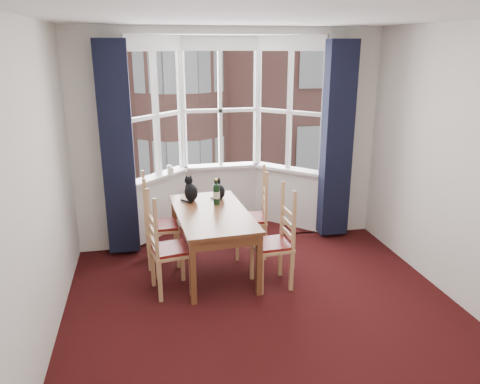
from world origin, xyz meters
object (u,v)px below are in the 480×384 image
object	(u,v)px
dining_table	(212,218)
chair_right_near	(279,245)
wine_bottle	(216,193)
chair_right_far	(258,219)
chair_left_far	(154,227)
chair_left_near	(162,252)
candle_short	(172,171)
candle_tall	(169,170)
cat_right	(219,191)
cat_left	(191,191)

from	to	relation	value
dining_table	chair_right_near	distance (m)	0.85
chair_right_near	wine_bottle	world-z (taller)	wine_bottle
dining_table	chair_right_far	size ratio (longest dim) A/B	1.69
chair_left_far	wine_bottle	world-z (taller)	wine_bottle
chair_left_near	candle_short	bearing A→B (deg)	82.27
chair_left_far	candle_tall	xyz separation A→B (m)	(0.26, 0.93, 0.46)
chair_left_far	cat_right	size ratio (longest dim) A/B	3.44
chair_right_near	cat_right	world-z (taller)	cat_right
cat_left	cat_right	size ratio (longest dim) A/B	1.19
chair_left_far	wine_bottle	bearing A→B (deg)	-5.09
chair_left_far	wine_bottle	xyz separation A→B (m)	(0.76, -0.07, 0.40)
chair_left_near	candle_tall	xyz separation A→B (m)	(0.20, 1.67, 0.46)
candle_short	wine_bottle	bearing A→B (deg)	-65.66
candle_short	chair_left_far	bearing A→B (deg)	-107.06
chair_right_near	cat_right	xyz separation A→B (m)	(-0.51, 0.96, 0.37)
cat_left	cat_right	world-z (taller)	cat_left
chair_right_near	chair_right_far	distance (m)	0.82
chair_left_near	candle_short	size ratio (longest dim) A/B	9.96
dining_table	chair_left_near	bearing A→B (deg)	-145.15
candle_tall	wine_bottle	bearing A→B (deg)	-63.48
chair_right_near	chair_right_far	bearing A→B (deg)	93.29
cat_right	chair_left_far	bearing A→B (deg)	-169.78
dining_table	chair_right_far	xyz separation A→B (m)	(0.63, 0.33, -0.18)
chair_left_near	cat_left	distance (m)	1.04
dining_table	candle_short	bearing A→B (deg)	106.03
cat_right	wine_bottle	world-z (taller)	wine_bottle
chair_left_near	candle_tall	bearing A→B (deg)	83.24
chair_right_near	candle_short	size ratio (longest dim) A/B	9.96
dining_table	candle_tall	distance (m)	1.35
cat_right	cat_left	bearing A→B (deg)	-178.27
cat_right	candle_tall	world-z (taller)	same
chair_left_far	chair_right_near	distance (m)	1.56
chair_right_near	cat_right	bearing A→B (deg)	118.09
chair_right_near	chair_left_far	bearing A→B (deg)	148.80
chair_left_near	chair_right_near	bearing A→B (deg)	-2.96
wine_bottle	candle_tall	world-z (taller)	wine_bottle
chair_left_far	cat_right	world-z (taller)	cat_right
candle_tall	candle_short	bearing A→B (deg)	42.35
dining_table	chair_left_far	size ratio (longest dim) A/B	1.69
dining_table	chair_left_far	bearing A→B (deg)	153.81
dining_table	chair_left_near	size ratio (longest dim) A/B	1.69
candle_tall	chair_left_far	bearing A→B (deg)	-105.71
wine_bottle	cat_right	bearing A→B (deg)	72.74
dining_table	chair_right_far	distance (m)	0.73
candle_tall	dining_table	bearing A→B (deg)	-72.23
chair_left_far	cat_right	distance (m)	0.91
chair_right_near	chair_right_far	world-z (taller)	same
candle_tall	chair_right_near	bearing A→B (deg)	-58.24
chair_left_far	candle_tall	size ratio (longest dim) A/B	7.06
cat_left	wine_bottle	world-z (taller)	wine_bottle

